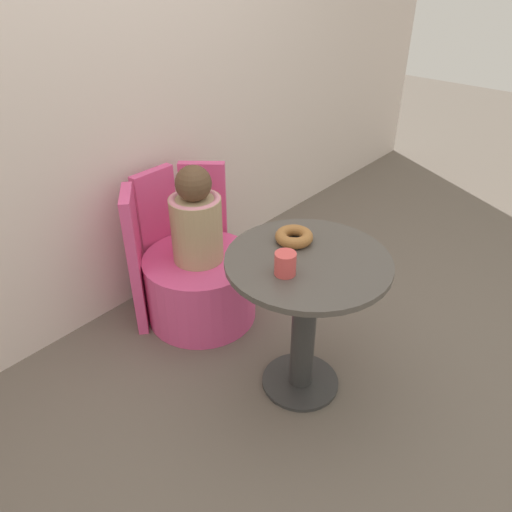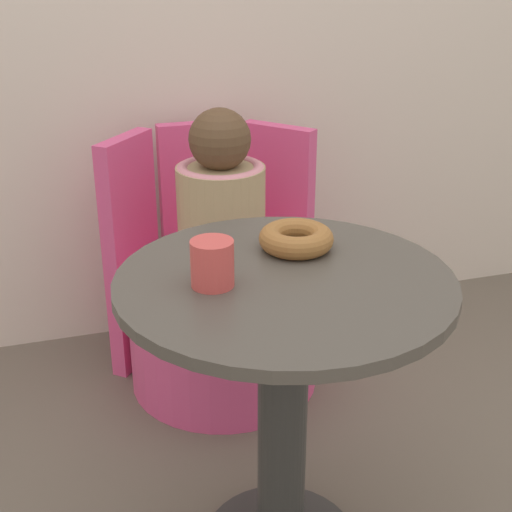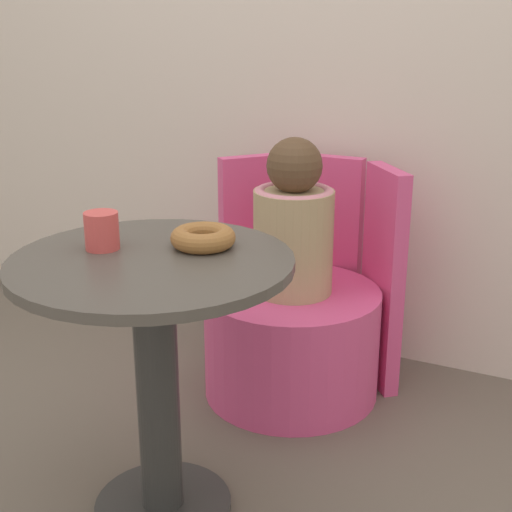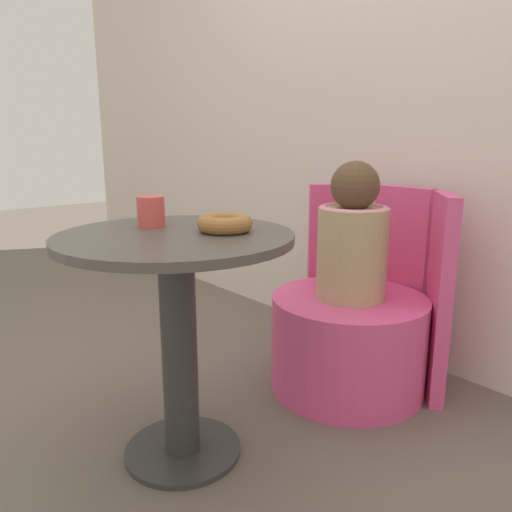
{
  "view_description": "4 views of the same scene",
  "coord_description": "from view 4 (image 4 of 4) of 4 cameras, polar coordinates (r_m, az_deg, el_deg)",
  "views": [
    {
      "loc": [
        -1.38,
        -0.93,
        1.74
      ],
      "look_at": [
        0.02,
        0.29,
        0.55
      ],
      "focal_mm": 35.0,
      "sensor_mm": 36.0,
      "label": 1
    },
    {
      "loc": [
        -0.43,
        -1.18,
        1.27
      ],
      "look_at": [
        0.02,
        0.28,
        0.6
      ],
      "focal_mm": 50.0,
      "sensor_mm": 36.0,
      "label": 2
    },
    {
      "loc": [
        0.88,
        -1.29,
        1.21
      ],
      "look_at": [
        0.09,
        0.33,
        0.6
      ],
      "focal_mm": 50.0,
      "sensor_mm": 36.0,
      "label": 3
    },
    {
      "loc": [
        1.16,
        -0.72,
        0.94
      ],
      "look_at": [
        -0.01,
        0.28,
        0.57
      ],
      "focal_mm": 35.0,
      "sensor_mm": 36.0,
      "label": 4
    }
  ],
  "objects": [
    {
      "name": "ground_plane",
      "position": [
        1.66,
        -7.72,
        -21.3
      ],
      "size": [
        12.0,
        12.0,
        0.0
      ],
      "primitive_type": "plane",
      "color": "#665B51"
    },
    {
      "name": "child_figure",
      "position": [
        1.83,
        10.99,
        2.02
      ],
      "size": [
        0.25,
        0.25,
        0.5
      ],
      "color": "tan",
      "rests_on": "tub_chair"
    },
    {
      "name": "tub_chair",
      "position": [
        1.95,
        10.46,
        -9.73
      ],
      "size": [
        0.58,
        0.58,
        0.36
      ],
      "color": "#E54C8C",
      "rests_on": "ground_plane"
    },
    {
      "name": "round_table",
      "position": [
        1.44,
        -8.95,
        -5.33
      ],
      "size": [
        0.66,
        0.66,
        0.68
      ],
      "color": "#333333",
      "rests_on": "ground_plane"
    },
    {
      "name": "cup",
      "position": [
        1.51,
        -11.93,
        5.0
      ],
      "size": [
        0.08,
        0.08,
        0.09
      ],
      "color": "#DB4C4C",
      "rests_on": "round_table"
    },
    {
      "name": "booth_backrest",
      "position": [
        2.07,
        14.9,
        -2.91
      ],
      "size": [
        0.68,
        0.25,
        0.75
      ],
      "color": "#E54C8C",
      "rests_on": "ground_plane"
    },
    {
      "name": "back_wall",
      "position": [
        2.2,
        18.4,
        19.53
      ],
      "size": [
        6.0,
        0.06,
        2.4
      ],
      "color": "silver",
      "rests_on": "ground_plane"
    },
    {
      "name": "donut",
      "position": [
        1.4,
        -3.58,
        3.76
      ],
      "size": [
        0.16,
        0.16,
        0.05
      ],
      "color": "#9E6633",
      "rests_on": "round_table"
    }
  ]
}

